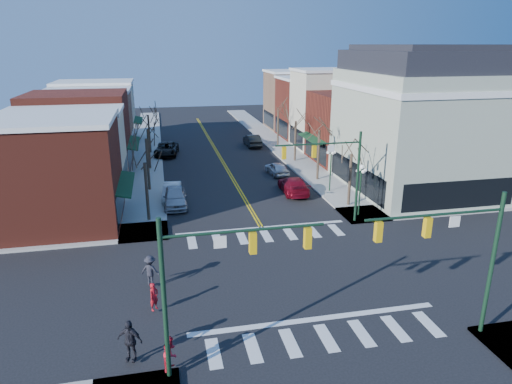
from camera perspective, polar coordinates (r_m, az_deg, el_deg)
ground at (r=28.01m, az=4.29°, el=-10.46°), size 160.00×160.00×0.00m
sidewalk_left at (r=45.57m, az=-13.56°, el=0.59°), size 3.50×70.00×0.15m
sidewalk_right at (r=48.24m, az=7.66°, el=1.90°), size 3.50×70.00×0.15m
bldg_left_brick_a at (r=37.47m, az=-24.55°, el=1.94°), size 10.00×8.50×8.00m
bldg_left_stucco_a at (r=44.90m, az=-22.57°, el=4.31°), size 10.00×7.00×7.50m
bldg_left_brick_b at (r=52.54m, az=-21.20°, el=6.85°), size 10.00×9.00×8.50m
bldg_left_tan at (r=60.64m, az=-20.05°, el=7.99°), size 10.00×7.50×7.80m
bldg_left_stucco_b at (r=68.21m, az=-19.27°, el=9.25°), size 10.00×8.00×8.20m
bldg_right_brick_a at (r=55.07m, az=12.51°, el=7.84°), size 10.00×8.50×8.00m
bldg_right_stucco at (r=61.97m, az=9.62°, el=10.04°), size 10.00×7.00×10.00m
bldg_right_brick_b at (r=69.03m, az=7.29°, el=10.32°), size 10.00×8.00×8.50m
bldg_right_tan at (r=76.54m, az=5.31°, el=11.32°), size 10.00×8.00×9.00m
victorian_corner at (r=45.32m, az=19.76°, el=8.50°), size 12.25×14.25×13.30m
traffic_mast_near_left at (r=18.40m, az=-5.73°, el=-10.04°), size 6.60×0.28×7.20m
traffic_mast_near_right at (r=22.30m, az=24.06°, el=-6.40°), size 6.60×0.28×7.20m
traffic_mast_far_right at (r=34.57m, az=9.90°, el=3.30°), size 6.60×0.28×7.20m
lamppost_corner at (r=37.04m, az=12.95°, el=1.29°), size 0.36×0.36×4.33m
lamppost_midblock at (r=42.79m, az=9.35°, el=3.75°), size 0.36×0.36×4.33m
tree_left_a at (r=36.28m, az=-13.48°, el=-0.06°), size 0.24×0.24×4.76m
tree_left_b at (r=43.94m, az=-13.36°, el=3.28°), size 0.24×0.24×5.04m
tree_left_c at (r=51.78m, az=-13.24°, el=5.21°), size 0.24×0.24×4.55m
tree_left_d at (r=59.58m, az=-13.19°, el=7.02°), size 0.24×0.24×4.90m
tree_right_a at (r=39.48m, az=11.65°, el=1.43°), size 0.24×0.24×4.62m
tree_right_b at (r=46.58m, az=7.79°, el=4.52°), size 0.24×0.24×5.18m
tree_right_c at (r=54.02m, az=4.93°, el=6.29°), size 0.24×0.24×4.83m
tree_right_d at (r=61.56m, az=2.76°, el=7.85°), size 0.24×0.24×4.97m
car_left_near at (r=39.78m, az=-10.10°, el=-0.58°), size 2.02×4.91×1.67m
car_left_mid at (r=41.52m, az=-10.47°, el=0.03°), size 1.94×4.50×1.44m
car_left_far at (r=58.42m, az=-11.12°, el=5.29°), size 3.40×6.04×1.59m
car_right_near at (r=42.73m, az=4.71°, el=0.85°), size 2.36×5.37×1.53m
car_right_mid at (r=48.71m, az=2.62°, el=2.97°), size 2.07×4.25×1.40m
car_right_far at (r=62.52m, az=-0.47°, el=6.46°), size 1.81×4.93×1.61m
pedestrian_red_a at (r=24.72m, az=-12.63°, el=-12.64°), size 0.64×0.65×1.52m
pedestrian_red_b at (r=20.67m, az=-10.64°, el=-19.13°), size 0.86×0.95×1.60m
pedestrian_dark_a at (r=21.42m, az=-15.52°, el=-17.45°), size 1.25×0.90×1.96m
pedestrian_dark_b at (r=27.03m, az=-13.06°, el=-9.52°), size 1.33×1.09×1.79m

